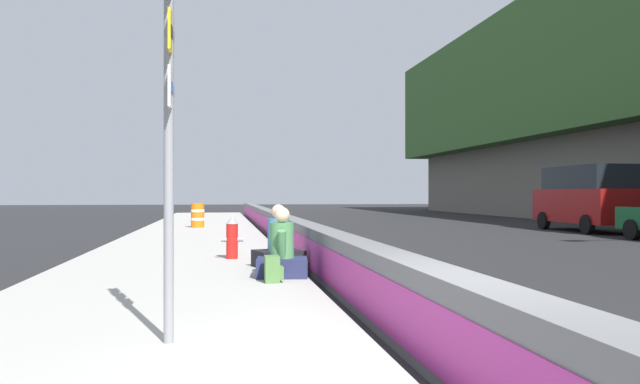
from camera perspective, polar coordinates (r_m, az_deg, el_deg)
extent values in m
cube|color=slate|center=(5.09, 12.72, -12.23)|extent=(76.00, 0.44, 0.85)
cube|color=#B2338C|center=(5.02, 10.26, -12.89)|extent=(74.48, 0.01, 0.54)
cylinder|color=gray|center=(5.85, -13.61, 4.26)|extent=(0.09, 0.09, 3.60)
cube|color=yellow|center=(6.01, -13.41, 13.82)|extent=(0.44, 0.02, 0.36)
cube|color=black|center=(6.00, -13.28, 13.82)|extent=(0.30, 0.01, 0.10)
cube|color=white|center=(5.91, -13.42, 9.10)|extent=(0.44, 0.02, 0.36)
cube|color=#1956AD|center=(5.90, -13.28, 9.11)|extent=(0.30, 0.01, 0.10)
cylinder|color=red|center=(13.12, -8.01, -4.47)|extent=(0.24, 0.24, 0.72)
cone|color=gray|center=(13.09, -8.01, -2.55)|extent=(0.26, 0.26, 0.16)
cylinder|color=gray|center=(13.12, -7.27, -4.31)|extent=(0.10, 0.12, 0.10)
cylinder|color=gray|center=(13.11, -8.76, -4.31)|extent=(0.10, 0.12, 0.10)
cube|color=#23284C|center=(10.24, -3.49, -6.86)|extent=(0.77, 0.88, 0.30)
cylinder|color=#4C8951|center=(10.20, -3.48, -4.41)|extent=(0.39, 0.39, 0.57)
sphere|color=beige|center=(10.18, -3.48, -2.09)|extent=(0.25, 0.25, 0.25)
cylinder|color=#4C8951|center=(10.42, -3.47, -4.64)|extent=(0.31, 0.17, 0.50)
cylinder|color=#4C8951|center=(9.99, -3.50, -4.83)|extent=(0.31, 0.17, 0.50)
cube|color=black|center=(11.57, -3.81, -6.07)|extent=(0.90, 0.99, 0.31)
cylinder|color=#427FB7|center=(11.53, -3.81, -3.87)|extent=(0.39, 0.39, 0.58)
sphere|color=beige|center=(11.51, -3.81, -1.78)|extent=(0.26, 0.26, 0.26)
cylinder|color=#427FB7|center=(11.74, -4.20, -4.09)|extent=(0.33, 0.22, 0.51)
cylinder|color=#427FB7|center=(11.33, -3.40, -4.23)|extent=(0.33, 0.22, 0.51)
cube|color=#4C7A3D|center=(9.62, -4.40, -7.01)|extent=(0.32, 0.22, 0.40)
cube|color=#4C7A3D|center=(9.64, -3.56, -7.36)|extent=(0.22, 0.06, 0.20)
cylinder|color=orange|center=(25.28, -11.08, -2.11)|extent=(0.52, 0.52, 0.95)
cylinder|color=white|center=(25.28, -11.08, -1.68)|extent=(0.54, 0.54, 0.10)
cylinder|color=white|center=(25.29, -11.08, -2.44)|extent=(0.54, 0.54, 0.10)
cylinder|color=black|center=(22.37, 26.56, -3.09)|extent=(0.66, 0.23, 0.66)
cube|color=maroon|center=(26.61, 23.11, -1.15)|extent=(5.16, 2.11, 1.30)
cube|color=black|center=(26.53, 23.21, 1.22)|extent=(4.15, 1.88, 0.90)
cylinder|color=black|center=(27.61, 19.70, -2.47)|extent=(0.73, 0.24, 0.72)
cylinder|color=black|center=(28.51, 23.07, -2.39)|extent=(0.73, 0.24, 0.72)
cylinder|color=black|center=(24.75, 23.15, -2.74)|extent=(0.73, 0.24, 0.72)
cylinder|color=black|center=(25.76, 26.76, -2.63)|extent=(0.73, 0.24, 0.72)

